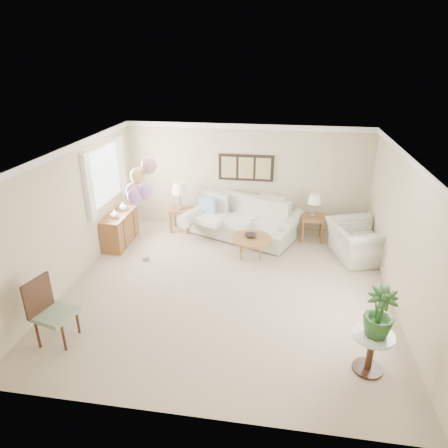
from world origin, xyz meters
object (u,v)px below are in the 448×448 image
sofa (242,222)px  armchair (357,241)px  coffee_table (251,239)px  balloon_cluster (140,184)px  accent_chair (50,309)px

sofa → armchair: 2.67m
coffee_table → balloon_cluster: size_ratio=0.39×
coffee_table → armchair: bearing=6.6°
armchair → balloon_cluster: (-4.46, -0.84, 1.32)m
sofa → balloon_cluster: size_ratio=1.33×
armchair → balloon_cluster: 4.73m
accent_chair → balloon_cluster: 2.98m
sofa → armchair: sofa is taller
balloon_cluster → accent_chair: bearing=-101.8°
sofa → coffee_table: (0.31, -0.99, 0.02)m
armchair → accent_chair: (-5.02, -3.52, 0.16)m
coffee_table → armchair: size_ratio=0.72×
coffee_table → balloon_cluster: bearing=-165.2°
coffee_table → balloon_cluster: balloon_cluster is taller
coffee_table → accent_chair: size_ratio=0.82×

